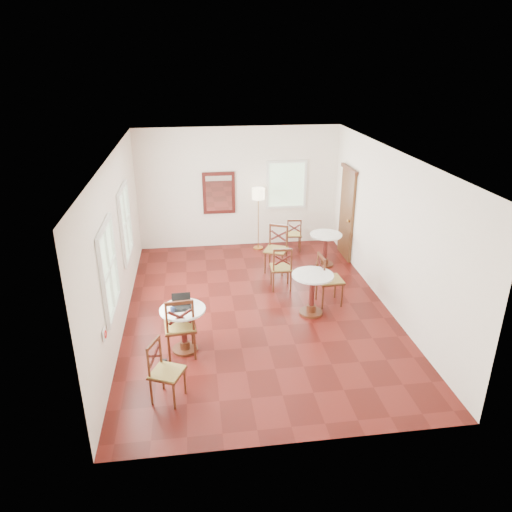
{
  "coord_description": "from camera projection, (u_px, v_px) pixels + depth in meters",
  "views": [
    {
      "loc": [
        -1.14,
        -8.09,
        4.57
      ],
      "look_at": [
        0.0,
        0.3,
        1.0
      ],
      "focal_mm": 33.67,
      "sensor_mm": 36.0,
      "label": 1
    }
  ],
  "objects": [
    {
      "name": "cafe_table_back",
      "position": [
        325.0,
        246.0,
        11.08
      ],
      "size": [
        0.73,
        0.73,
        0.77
      ],
      "color": "#4E2513",
      "rests_on": "ground"
    },
    {
      "name": "cafe_table_near",
      "position": [
        184.0,
        325.0,
        7.84
      ],
      "size": [
        0.74,
        0.74,
        0.79
      ],
      "color": "#4E2513",
      "rests_on": "ground"
    },
    {
      "name": "room_shell",
      "position": [
        253.0,
        212.0,
        8.82
      ],
      "size": [
        5.02,
        7.02,
        3.01
      ],
      "color": "white",
      "rests_on": "ground"
    },
    {
      "name": "floor_lamp",
      "position": [
        258.0,
        198.0,
        11.72
      ],
      "size": [
        0.3,
        0.3,
        1.57
      ],
      "color": "#BF8C3F",
      "rests_on": "ground"
    },
    {
      "name": "ground",
      "position": [
        258.0,
        309.0,
        9.31
      ],
      "size": [
        7.0,
        7.0,
        0.0
      ],
      "primitive_type": "plane",
      "color": "#52120E",
      "rests_on": "ground"
    },
    {
      "name": "water_glass",
      "position": [
        186.0,
        303.0,
        7.8
      ],
      "size": [
        0.06,
        0.06,
        0.1
      ],
      "primitive_type": "cylinder",
      "color": "white",
      "rests_on": "cafe_table_near"
    },
    {
      "name": "navy_mug",
      "position": [
        173.0,
        310.0,
        7.61
      ],
      "size": [
        0.11,
        0.07,
        0.08
      ],
      "color": "#111A38",
      "rests_on": "cafe_table_near"
    },
    {
      "name": "chair_mid_a",
      "position": [
        281.0,
        268.0,
        9.96
      ],
      "size": [
        0.46,
        0.46,
        0.96
      ],
      "rotation": [
        0.0,
        0.0,
        3.11
      ],
      "color": "#4E2513",
      "rests_on": "ground"
    },
    {
      "name": "cafe_table_mid",
      "position": [
        312.0,
        289.0,
        8.97
      ],
      "size": [
        0.78,
        0.78,
        0.82
      ],
      "color": "#4E2513",
      "rests_on": "ground"
    },
    {
      "name": "laptop",
      "position": [
        181.0,
        304.0,
        7.75
      ],
      "size": [
        0.31,
        0.26,
        0.22
      ],
      "rotation": [
        0.0,
        0.0,
        0.04
      ],
      "color": "black",
      "rests_on": "cafe_table_near"
    },
    {
      "name": "chair_near_b",
      "position": [
        165.0,
        372.0,
        6.72
      ],
      "size": [
        0.57,
        0.57,
        0.93
      ],
      "rotation": [
        0.0,
        0.0,
        1.15
      ],
      "color": "#4E2513",
      "rests_on": "ground"
    },
    {
      "name": "chair_back_b",
      "position": [
        276.0,
        249.0,
        10.79
      ],
      "size": [
        0.65,
        0.65,
        1.05
      ],
      "rotation": [
        0.0,
        0.0,
        -0.44
      ],
      "color": "#4E2513",
      "rests_on": "ground"
    },
    {
      "name": "chair_back_a",
      "position": [
        294.0,
        234.0,
        11.96
      ],
      "size": [
        0.44,
        0.44,
        0.86
      ],
      "rotation": [
        0.0,
        0.0,
        3.02
      ],
      "color": "#4E2513",
      "rests_on": "ground"
    },
    {
      "name": "chair_mid_b",
      "position": [
        328.0,
        280.0,
        9.35
      ],
      "size": [
        0.51,
        0.51,
        1.04
      ],
      "rotation": [
        0.0,
        0.0,
        1.63
      ],
      "color": "#4E2513",
      "rests_on": "ground"
    },
    {
      "name": "mouse",
      "position": [
        183.0,
        309.0,
        7.68
      ],
      "size": [
        0.1,
        0.07,
        0.03
      ],
      "primitive_type": "ellipsoid",
      "rotation": [
        0.0,
        0.0,
        -0.31
      ],
      "color": "black",
      "rests_on": "cafe_table_near"
    },
    {
      "name": "chair_near_a",
      "position": [
        180.0,
        326.0,
        7.7
      ],
      "size": [
        0.54,
        0.54,
        1.09
      ],
      "rotation": [
        0.0,
        0.0,
        3.23
      ],
      "color": "#4E2513",
      "rests_on": "ground"
    },
    {
      "name": "power_adapter",
      "position": [
        164.0,
        361.0,
        7.72
      ],
      "size": [
        0.09,
        0.05,
        0.04
      ],
      "primitive_type": "cube",
      "color": "black",
      "rests_on": "ground"
    }
  ]
}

